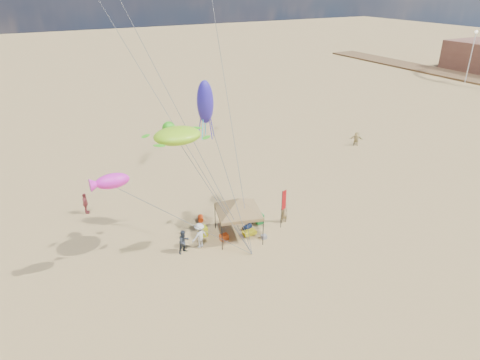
{
  "coord_description": "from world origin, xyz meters",
  "views": [
    {
      "loc": [
        -11.52,
        -18.33,
        15.5
      ],
      "look_at": [
        0.0,
        3.0,
        4.0
      ],
      "focal_mm": 31.71,
      "sensor_mm": 36.0,
      "label": 1
    }
  ],
  "objects_px": {
    "person_near_b": "(184,242)",
    "lamp_north": "(473,48)",
    "feather_flag": "(283,202)",
    "cooler_red": "(224,237)",
    "chair_green": "(259,219)",
    "chair_yellow": "(203,231)",
    "cooler_blue": "(242,204)",
    "canopy_tent": "(238,200)",
    "person_far_a": "(85,203)",
    "person_near_a": "(284,212)",
    "person_near_c": "(200,236)",
    "person_far_c": "(356,139)",
    "beach_cart": "(249,233)"
  },
  "relations": [
    {
      "from": "person_near_b",
      "to": "lamp_north",
      "type": "xyz_separation_m",
      "value": [
        59.09,
        23.26,
        4.72
      ]
    },
    {
      "from": "feather_flag",
      "to": "cooler_red",
      "type": "xyz_separation_m",
      "value": [
        -4.26,
        0.48,
        -1.72
      ]
    },
    {
      "from": "chair_green",
      "to": "chair_yellow",
      "type": "xyz_separation_m",
      "value": [
        -4.14,
        0.36,
        0.0
      ]
    },
    {
      "from": "chair_green",
      "to": "chair_yellow",
      "type": "height_order",
      "value": "same"
    },
    {
      "from": "chair_yellow",
      "to": "cooler_blue",
      "type": "bearing_deg",
      "value": 28.69
    },
    {
      "from": "canopy_tent",
      "to": "lamp_north",
      "type": "relative_size",
      "value": 0.63
    },
    {
      "from": "lamp_north",
      "to": "person_far_a",
      "type": "bearing_deg",
      "value": -166.51
    },
    {
      "from": "chair_green",
      "to": "person_far_a",
      "type": "relative_size",
      "value": 0.43
    },
    {
      "from": "person_near_a",
      "to": "lamp_north",
      "type": "bearing_deg",
      "value": -156.0
    },
    {
      "from": "chair_green",
      "to": "lamp_north",
      "type": "relative_size",
      "value": 0.08
    },
    {
      "from": "chair_yellow",
      "to": "feather_flag",
      "type": "bearing_deg",
      "value": -16.34
    },
    {
      "from": "canopy_tent",
      "to": "chair_yellow",
      "type": "relative_size",
      "value": 7.37
    },
    {
      "from": "chair_yellow",
      "to": "person_near_c",
      "type": "distance_m",
      "value": 1.41
    },
    {
      "from": "person_near_c",
      "to": "feather_flag",
      "type": "bearing_deg",
      "value": 161.15
    },
    {
      "from": "cooler_red",
      "to": "chair_green",
      "type": "xyz_separation_m",
      "value": [
        3.12,
        0.7,
        0.16
      ]
    },
    {
      "from": "feather_flag",
      "to": "person_near_c",
      "type": "relative_size",
      "value": 1.64
    },
    {
      "from": "cooler_red",
      "to": "person_near_b",
      "type": "bearing_deg",
      "value": -177.53
    },
    {
      "from": "canopy_tent",
      "to": "person_far_a",
      "type": "relative_size",
      "value": 3.2
    },
    {
      "from": "cooler_red",
      "to": "chair_yellow",
      "type": "distance_m",
      "value": 1.49
    },
    {
      "from": "chair_green",
      "to": "person_near_c",
      "type": "bearing_deg",
      "value": -171.2
    },
    {
      "from": "chair_green",
      "to": "person_near_c",
      "type": "relative_size",
      "value": 0.4
    },
    {
      "from": "cooler_blue",
      "to": "chair_green",
      "type": "xyz_separation_m",
      "value": [
        -0.13,
        -2.7,
        0.16
      ]
    },
    {
      "from": "lamp_north",
      "to": "feather_flag",
      "type": "bearing_deg",
      "value": -155.58
    },
    {
      "from": "chair_yellow",
      "to": "person_far_c",
      "type": "bearing_deg",
      "value": 21.47
    },
    {
      "from": "cooler_blue",
      "to": "person_far_c",
      "type": "relative_size",
      "value": 0.37
    },
    {
      "from": "chair_green",
      "to": "person_near_c",
      "type": "height_order",
      "value": "person_near_c"
    },
    {
      "from": "person_near_c",
      "to": "lamp_north",
      "type": "bearing_deg",
      "value": -172.88
    },
    {
      "from": "cooler_red",
      "to": "person_far_a",
      "type": "bearing_deg",
      "value": 132.74
    },
    {
      "from": "cooler_red",
      "to": "person_far_c",
      "type": "distance_m",
      "value": 21.81
    },
    {
      "from": "person_near_a",
      "to": "person_far_a",
      "type": "distance_m",
      "value": 14.36
    },
    {
      "from": "lamp_north",
      "to": "person_near_a",
      "type": "bearing_deg",
      "value": -155.82
    },
    {
      "from": "person_near_a",
      "to": "person_far_c",
      "type": "distance_m",
      "value": 17.69
    },
    {
      "from": "person_far_a",
      "to": "canopy_tent",
      "type": "bearing_deg",
      "value": -115.39
    },
    {
      "from": "person_far_a",
      "to": "chair_green",
      "type": "bearing_deg",
      "value": -106.18
    },
    {
      "from": "person_far_c",
      "to": "lamp_north",
      "type": "distance_m",
      "value": 39.37
    },
    {
      "from": "person_near_c",
      "to": "person_far_a",
      "type": "distance_m",
      "value": 9.69
    },
    {
      "from": "person_near_c",
      "to": "beach_cart",
      "type": "bearing_deg",
      "value": 160.69
    },
    {
      "from": "chair_yellow",
      "to": "person_far_c",
      "type": "relative_size",
      "value": 0.48
    },
    {
      "from": "cooler_blue",
      "to": "person_near_c",
      "type": "xyz_separation_m",
      "value": [
        -4.98,
        -3.45,
        0.68
      ]
    },
    {
      "from": "feather_flag",
      "to": "person_far_c",
      "type": "distance_m",
      "value": 18.33
    },
    {
      "from": "canopy_tent",
      "to": "chair_green",
      "type": "distance_m",
      "value": 3.28
    },
    {
      "from": "cooler_red",
      "to": "chair_green",
      "type": "distance_m",
      "value": 3.2
    },
    {
      "from": "feather_flag",
      "to": "lamp_north",
      "type": "height_order",
      "value": "lamp_north"
    },
    {
      "from": "canopy_tent",
      "to": "person_near_b",
      "type": "bearing_deg",
      "value": -179.56
    },
    {
      "from": "person_near_a",
      "to": "person_near_c",
      "type": "xyz_separation_m",
      "value": [
        -6.41,
        -0.02,
        0.06
      ]
    },
    {
      "from": "person_near_a",
      "to": "person_near_b",
      "type": "xyz_separation_m",
      "value": [
        -7.5,
        -0.1,
        -0.01
      ]
    },
    {
      "from": "cooler_blue",
      "to": "person_far_c",
      "type": "xyz_separation_m",
      "value": [
        16.5,
        5.83,
        0.54
      ]
    },
    {
      "from": "person_near_b",
      "to": "person_near_c",
      "type": "height_order",
      "value": "person_near_c"
    },
    {
      "from": "person_far_a",
      "to": "person_far_c",
      "type": "relative_size",
      "value": 1.11
    },
    {
      "from": "beach_cart",
      "to": "person_near_c",
      "type": "relative_size",
      "value": 0.52
    }
  ]
}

